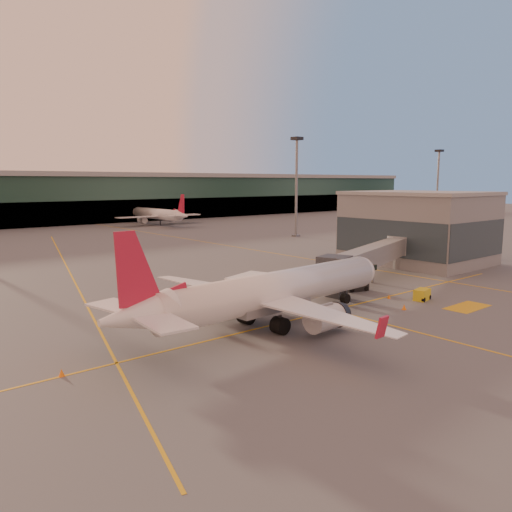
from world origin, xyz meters
TOP-DOWN VIEW (x-y plane):
  - ground at (0.00, 0.00)m, footprint 600.00×600.00m
  - taxi_markings at (-7.32, 44.49)m, footprint 100.12×173.00m
  - gate_building at (41.93, 17.93)m, footprint 18.40×22.40m
  - mast_east_near at (55.00, 62.00)m, footprint 2.40×2.40m
  - mast_east_far at (130.00, 66.00)m, footprint 2.40×2.40m
  - main_airplane at (-4.78, 4.76)m, footprint 35.24×31.77m
  - jet_bridge at (22.39, 12.24)m, footprint 29.71×12.29m
  - catering_truck at (-2.63, 10.82)m, footprint 5.73×3.82m
  - gpu_cart at (17.05, 1.26)m, footprint 2.55×1.80m
  - pushback_tug at (15.04, 9.84)m, footprint 3.46×2.47m
  - cone_nose at (14.66, 4.35)m, footprint 0.40×0.40m
  - cone_tail at (-25.00, 5.03)m, footprint 0.45×0.45m
  - cone_wing_left at (-6.19, 20.90)m, footprint 0.43×0.43m
  - cone_fwd at (11.37, -0.01)m, footprint 0.49×0.49m

SIDE VIEW (x-z plane):
  - ground at x=0.00m, z-range 0.00..0.00m
  - taxi_markings at x=-7.32m, z-range 0.00..0.01m
  - cone_nose at x=14.66m, z-range -0.01..0.49m
  - cone_wing_left at x=-6.19m, z-range -0.01..0.54m
  - cone_tail at x=-25.00m, z-range -0.01..0.56m
  - cone_fwd at x=11.37m, z-range -0.01..0.62m
  - pushback_tug at x=15.04m, z-range -0.15..1.45m
  - gpu_cart at x=17.05m, z-range -0.02..1.35m
  - catering_truck at x=-2.63m, z-range 0.28..4.38m
  - main_airplane at x=-4.78m, z-range -1.86..8.77m
  - jet_bridge at x=22.39m, z-range 1.00..6.45m
  - gate_building at x=41.93m, z-range -0.01..12.59m
  - mast_east_near at x=55.00m, z-range 2.06..27.66m
  - mast_east_far at x=130.00m, z-range 2.06..27.66m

